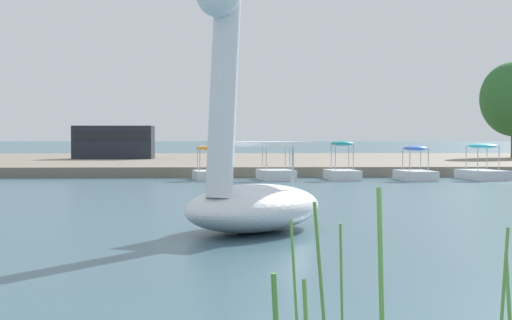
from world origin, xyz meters
TOP-DOWN VIEW (x-y plane):
  - shore_bank_far at (0.00, 41.99)m, footprint 153.60×27.93m
  - swan_boat at (-0.97, 9.14)m, footprint 3.45×3.94m
  - pedal_boat_orange at (-2.00, 26.44)m, footprint 1.40×1.99m
  - pedal_boat_lime at (0.62, 26.22)m, footprint 1.50×2.11m
  - pedal_boat_teal at (3.26, 26.42)m, footprint 1.26×2.21m
  - pedal_boat_blue at (6.07, 25.98)m, footprint 1.35×2.26m
  - pedal_boat_cyan at (8.82, 26.25)m, footprint 1.67×2.50m
  - parked_van at (-7.72, 41.07)m, footprint 4.55×2.00m
  - reed_clump_foreground at (0.23, 0.01)m, footprint 2.69×1.21m

SIDE VIEW (x-z plane):
  - shore_bank_far at x=0.00m, z-range 0.00..0.43m
  - pedal_boat_blue at x=6.07m, z-range -0.29..1.05m
  - pedal_boat_orange at x=-2.00m, z-range -0.28..1.07m
  - pedal_boat_teal at x=3.26m, z-range -0.37..1.16m
  - pedal_boat_cyan at x=8.82m, z-range -0.30..1.13m
  - pedal_boat_lime at x=0.62m, z-range -0.31..1.17m
  - reed_clump_foreground at x=0.23m, z-range -0.18..1.34m
  - swan_boat at x=-0.97m, z-range -1.32..3.06m
  - parked_van at x=-7.72m, z-range 0.51..2.40m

